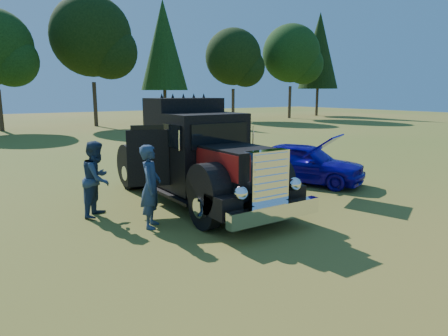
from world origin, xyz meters
TOP-DOWN VIEW (x-y plane):
  - ground at (0.00, 0.00)m, footprint 120.00×120.00m
  - treeline at (-2.56, 27.41)m, footprint 72.10×24.04m
  - diamond_t_truck at (-1.47, 1.10)m, footprint 3.31×7.16m
  - hotrod_coupe at (2.97, 1.34)m, footprint 3.33×4.51m
  - spectator_near at (-3.47, -0.11)m, footprint 0.79×0.86m
  - spectator_far at (-4.25, 1.51)m, footprint 1.18×1.20m

SIDE VIEW (x-z plane):
  - ground at x=0.00m, z-range 0.00..0.00m
  - hotrod_coupe at x=2.97m, z-range -0.22..1.66m
  - spectator_far at x=-4.25m, z-range 0.00..1.95m
  - spectator_near at x=-3.47m, z-range 0.00..1.97m
  - diamond_t_truck at x=-1.47m, z-range -0.22..2.78m
  - treeline at x=-2.56m, z-range 0.78..14.62m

